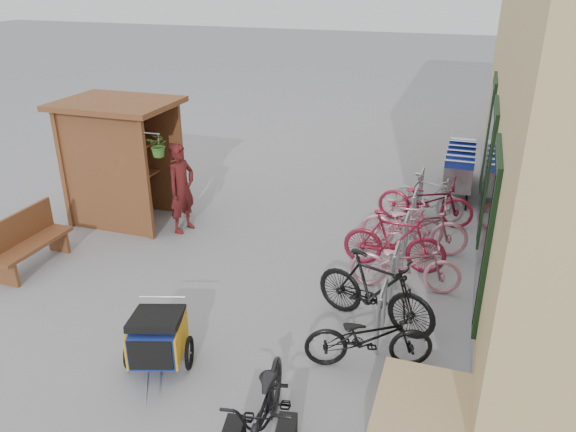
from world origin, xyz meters
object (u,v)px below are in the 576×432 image
(bench, at_px, (27,240))
(bike_4, at_px, (413,226))
(bike_3, at_px, (395,241))
(shopping_carts, at_px, (460,164))
(bike_2, at_px, (406,264))
(cargo_bike, at_px, (266,416))
(bike_6, at_px, (426,200))
(pallet_stack, at_px, (422,414))
(bike_1, at_px, (375,291))
(bike_0, at_px, (369,337))
(person_kiosk, at_px, (182,188))
(kiosk, at_px, (117,145))
(child_trailer, at_px, (158,336))
(bike_7, at_px, (428,196))
(bike_5, at_px, (403,223))

(bench, xyz_separation_m, bike_4, (6.05, 2.60, 0.01))
(bench, xyz_separation_m, bike_3, (5.83, 1.87, 0.02))
(bench, xyz_separation_m, shopping_carts, (6.68, 5.94, 0.15))
(bike_2, bearing_deg, bike_3, 18.05)
(cargo_bike, bearing_deg, bike_4, 70.11)
(shopping_carts, xyz_separation_m, bike_6, (-0.54, -2.03, -0.16))
(shopping_carts, bearing_deg, pallet_stack, -90.00)
(bike_1, height_order, bike_3, bike_1)
(bike_0, bearing_deg, bike_3, -16.32)
(person_kiosk, height_order, bike_2, person_kiosk)
(shopping_carts, height_order, bike_4, shopping_carts)
(kiosk, height_order, bike_6, kiosk)
(child_trailer, height_order, person_kiosk, person_kiosk)
(child_trailer, distance_m, bike_6, 6.17)
(bike_6, distance_m, bike_7, 0.31)
(bike_0, xyz_separation_m, bike_7, (0.25, 4.98, 0.03))
(kiosk, distance_m, bike_6, 6.08)
(kiosk, bearing_deg, bike_1, -20.79)
(person_kiosk, distance_m, bike_1, 4.50)
(kiosk, bearing_deg, shopping_carts, 30.71)
(bike_1, distance_m, bike_2, 1.14)
(cargo_bike, bearing_deg, bench, 143.85)
(pallet_stack, bearing_deg, bike_6, 95.51)
(kiosk, distance_m, bike_7, 6.20)
(bike_2, bearing_deg, pallet_stack, -174.22)
(bench, distance_m, bike_4, 6.58)
(shopping_carts, bearing_deg, bench, -138.35)
(bike_1, bearing_deg, bike_2, 3.26)
(person_kiosk, xyz_separation_m, bike_6, (4.36, 1.79, -0.38))
(bench, xyz_separation_m, child_trailer, (3.40, -1.61, -0.05))
(bike_1, relative_size, bike_3, 1.07)
(kiosk, distance_m, bike_1, 5.88)
(bike_1, bearing_deg, shopping_carts, 9.27)
(kiosk, bearing_deg, bike_3, -3.64)
(bike_3, bearing_deg, shopping_carts, -10.99)
(person_kiosk, relative_size, bike_4, 0.90)
(bike_3, bearing_deg, kiosk, 87.07)
(pallet_stack, height_order, bike_3, bike_3)
(bike_5, bearing_deg, shopping_carts, -20.20)
(pallet_stack, height_order, bike_1, bike_1)
(bike_2, height_order, bike_3, bike_3)
(person_kiosk, relative_size, bike_1, 0.94)
(cargo_bike, distance_m, bike_2, 3.88)
(pallet_stack, distance_m, bike_6, 5.60)
(child_trailer, relative_size, person_kiosk, 0.81)
(pallet_stack, relative_size, bike_0, 0.74)
(bench, height_order, bike_1, bike_1)
(pallet_stack, relative_size, shopping_carts, 0.49)
(kiosk, xyz_separation_m, pallet_stack, (6.28, -3.87, -1.34))
(bench, relative_size, shopping_carts, 0.63)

